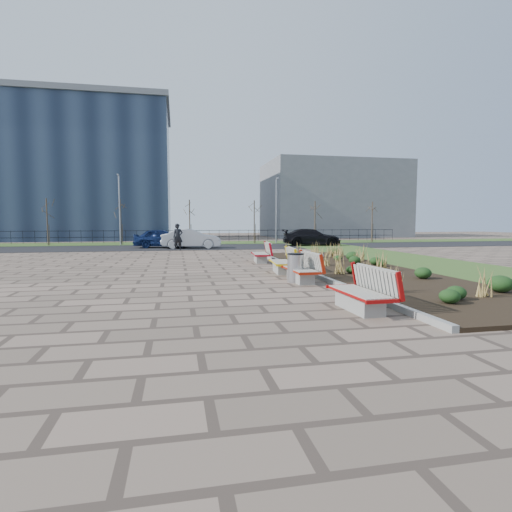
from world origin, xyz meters
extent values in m
plane|color=#7A6354|center=(0.00, 0.00, 0.00)|extent=(120.00, 120.00, 0.00)
cube|color=black|center=(6.25, 5.00, 0.05)|extent=(4.50, 18.00, 0.10)
cube|color=gray|center=(3.92, 5.00, 0.07)|extent=(0.16, 18.00, 0.15)
cube|color=#33511E|center=(11.00, 5.00, 0.02)|extent=(5.00, 38.00, 0.04)
cube|color=#33511E|center=(0.00, 28.00, 0.02)|extent=(80.00, 5.00, 0.04)
cube|color=black|center=(0.00, 22.00, 0.01)|extent=(80.00, 7.00, 0.02)
cylinder|color=#B2B2B7|center=(2.82, 2.66, 0.49)|extent=(0.56, 0.56, 0.98)
imported|color=black|center=(-1.10, 18.61, 0.96)|extent=(0.78, 0.60, 1.93)
imported|color=#11204E|center=(-2.31, 21.84, 0.77)|extent=(4.40, 1.83, 1.49)
imported|color=#B2B4BB|center=(-0.10, 20.60, 0.76)|extent=(4.55, 1.69, 1.49)
imported|color=black|center=(10.07, 21.90, 0.73)|extent=(5.15, 2.65, 1.43)
cube|color=slate|center=(20.00, 42.00, 5.00)|extent=(18.00, 12.00, 10.00)
camera|label=1|loc=(-1.17, -10.44, 2.10)|focal=28.00mm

